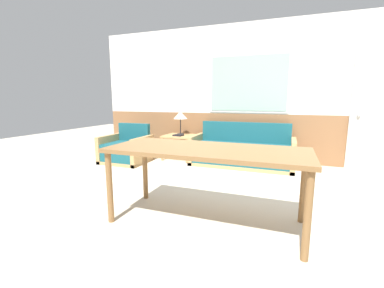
{
  "coord_description": "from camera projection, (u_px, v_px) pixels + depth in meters",
  "views": [
    {
      "loc": [
        0.47,
        -2.65,
        1.24
      ],
      "look_at": [
        -0.98,
        1.19,
        0.52
      ],
      "focal_mm": 24.0,
      "sensor_mm": 36.0,
      "label": 1
    }
  ],
  "objects": [
    {
      "name": "table_lamp",
      "position": [
        180.0,
        116.0,
        5.34
      ],
      "size": [
        0.29,
        0.29,
        0.48
      ],
      "color": "#262628",
      "rests_on": "side_table"
    },
    {
      "name": "armchair",
      "position": [
        126.0,
        150.0,
        5.09
      ],
      "size": [
        0.85,
        0.74,
        0.75
      ],
      "rotation": [
        0.0,
        0.0,
        0.16
      ],
      "color": "tan",
      "rests_on": "ground_plane"
    },
    {
      "name": "ground_plane",
      "position": [
        237.0,
        213.0,
        2.82
      ],
      "size": [
        16.0,
        16.0,
        0.0
      ],
      "primitive_type": "plane",
      "color": "beige"
    },
    {
      "name": "dining_table",
      "position": [
        207.0,
        156.0,
        2.51
      ],
      "size": [
        1.94,
        0.8,
        0.77
      ],
      "color": "olive",
      "rests_on": "ground_plane"
    },
    {
      "name": "entry_door",
      "position": [
        379.0,
        113.0,
        4.36
      ],
      "size": [
        0.87,
        0.09,
        2.01
      ],
      "color": "silver",
      "rests_on": "ground_plane"
    },
    {
      "name": "wall_back",
      "position": [
        264.0,
        93.0,
        5.01
      ],
      "size": [
        7.2,
        0.09,
        2.7
      ],
      "color": "#8E603D",
      "rests_on": "ground_plane"
    },
    {
      "name": "side_table",
      "position": [
        179.0,
        138.0,
        5.32
      ],
      "size": [
        0.6,
        0.6,
        0.5
      ],
      "color": "tan",
      "rests_on": "ground_plane"
    },
    {
      "name": "couch",
      "position": [
        242.0,
        152.0,
        4.83
      ],
      "size": [
        1.88,
        0.76,
        0.79
      ],
      "color": "tan",
      "rests_on": "ground_plane"
    },
    {
      "name": "book_stack",
      "position": [
        178.0,
        135.0,
        5.2
      ],
      "size": [
        0.2,
        0.17,
        0.03
      ],
      "color": "black",
      "rests_on": "side_table"
    }
  ]
}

